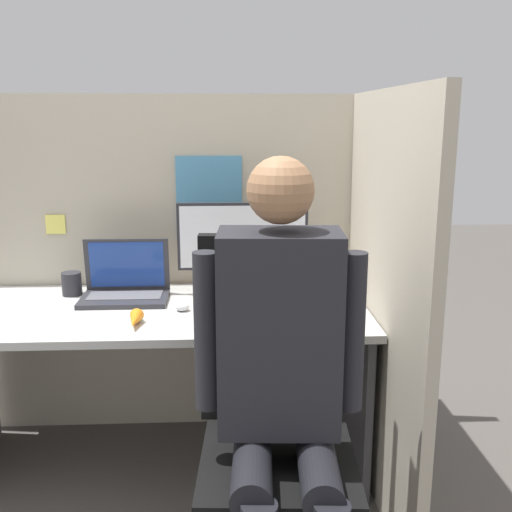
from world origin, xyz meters
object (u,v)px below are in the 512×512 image
monitor (243,241)px  person (282,368)px  carrot_toy (135,320)px  stapler (342,291)px  paper_box (243,287)px  laptop (125,288)px  pen_cup (72,284)px  office_chair (273,415)px

monitor → person: bearing=-85.2°
carrot_toy → person: bearing=-48.8°
stapler → person: person is taller
paper_box → carrot_toy: size_ratio=1.99×
laptop → carrot_toy: 0.36m
stapler → person: (-0.34, -0.88, 0.04)m
pen_cup → paper_box: bearing=-1.5°
office_chair → person: bearing=-86.5°
monitor → office_chair: size_ratio=0.51×
paper_box → monitor: (0.00, 0.00, 0.20)m
paper_box → person: 0.96m
carrot_toy → pen_cup: (-0.33, 0.42, 0.02)m
stapler → laptop: bearing=178.9°
carrot_toy → person: 0.74m
laptop → paper_box: bearing=6.2°
pen_cup → laptop: bearing=-17.0°
paper_box → pen_cup: pen_cup is taller
carrot_toy → pen_cup: pen_cup is taller
office_chair → carrot_toy: bearing=140.8°
laptop → carrot_toy: (0.09, -0.34, -0.02)m
person → office_chair: bearing=93.5°
laptop → stapler: 0.91m
laptop → office_chair: bearing=-52.4°
laptop → person: (0.57, -0.90, 0.02)m
monitor → carrot_toy: size_ratio=3.85×
paper_box → pen_cup: bearing=178.5°
laptop → stapler: bearing=-1.1°
laptop → office_chair: 0.95m
paper_box → laptop: size_ratio=0.80×
person → monitor: bearing=94.8°
carrot_toy → office_chair: size_ratio=0.13×
laptop → pen_cup: bearing=163.0°
monitor → laptop: size_ratio=1.55×
monitor → stapler: monitor is taller
laptop → pen_cup: size_ratio=3.59×
office_chair → person: 0.28m
stapler → carrot_toy: (-0.82, -0.33, -0.00)m
pen_cup → person: bearing=-50.1°
paper_box → carrot_toy: bearing=-135.4°
person → pen_cup: 1.27m
monitor → laptop: 0.53m
monitor → carrot_toy: bearing=-135.3°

